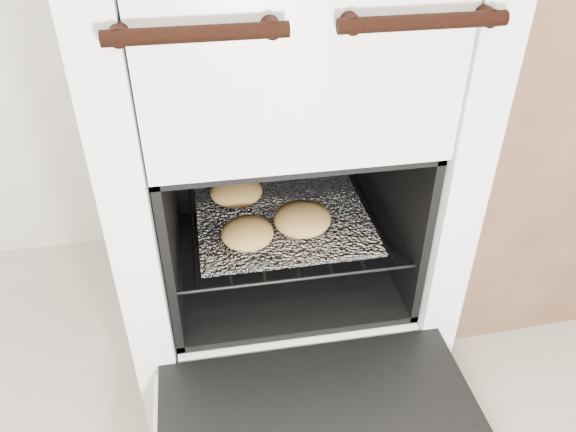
{
  "coord_description": "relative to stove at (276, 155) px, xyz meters",
  "views": [
    {
      "loc": [
        0.0,
        0.02,
        1.11
      ],
      "look_at": [
        0.17,
        0.97,
        0.44
      ],
      "focal_mm": 35.0,
      "sensor_mm": 36.0,
      "label": 1
    }
  ],
  "objects": [
    {
      "name": "foil_sheet",
      "position": [
        0.0,
        -0.1,
        -0.11
      ],
      "size": [
        0.38,
        0.33,
        0.01
      ],
      "primitive_type": "cube",
      "color": "white",
      "rests_on": "oven_rack"
    },
    {
      "name": "oven_rack",
      "position": [
        0.0,
        -0.07,
        -0.11
      ],
      "size": [
        0.49,
        0.47,
        0.01
      ],
      "color": "black",
      "rests_on": "stove"
    },
    {
      "name": "stove",
      "position": [
        0.0,
        0.0,
        0.0
      ],
      "size": [
        0.67,
        0.74,
        1.02
      ],
      "color": "white",
      "rests_on": "ground"
    },
    {
      "name": "counter",
      "position": [
        0.79,
        0.13,
        -0.07
      ],
      "size": [
        0.87,
        0.6,
        0.86
      ],
      "primitive_type": "cube",
      "rotation": [
        0.0,
        0.0,
        0.03
      ],
      "color": "brown",
      "rests_on": "ground"
    },
    {
      "name": "baked_rolls",
      "position": [
        -0.04,
        -0.11,
        -0.08
      ],
      "size": [
        0.3,
        0.33,
        0.06
      ],
      "color": "#B9874A",
      "rests_on": "foil_sheet"
    }
  ]
}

